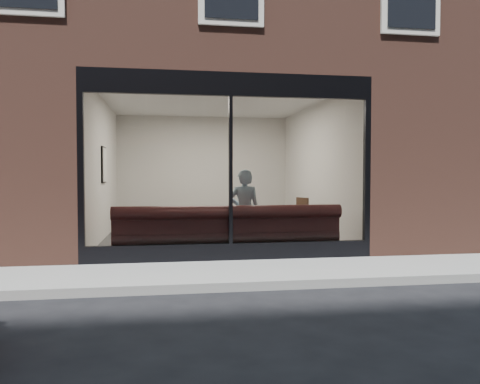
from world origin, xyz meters
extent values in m
plane|color=black|center=(0.00, 0.00, 0.00)|extent=(120.00, 120.00, 0.00)
cube|color=gray|center=(0.00, 1.00, 0.01)|extent=(40.00, 2.00, 0.01)
cube|color=gray|center=(0.00, -0.05, 0.06)|extent=(40.00, 0.10, 0.12)
cube|color=brown|center=(-3.75, 8.00, 1.60)|extent=(2.50, 12.00, 3.20)
cube|color=brown|center=(3.75, 8.00, 1.60)|extent=(2.50, 12.00, 3.20)
cube|color=brown|center=(0.00, 11.00, 1.60)|extent=(5.00, 6.00, 3.20)
plane|color=#2D2D30|center=(0.00, 5.00, 0.02)|extent=(6.00, 6.00, 0.00)
plane|color=white|center=(0.00, 5.00, 3.19)|extent=(6.00, 6.00, 0.00)
plane|color=silver|center=(0.00, 7.99, 1.60)|extent=(5.00, 0.00, 5.00)
plane|color=silver|center=(-2.49, 5.00, 1.60)|extent=(0.00, 6.00, 6.00)
plane|color=silver|center=(2.49, 5.00, 1.60)|extent=(0.00, 6.00, 6.00)
cube|color=black|center=(0.00, 2.05, 0.15)|extent=(5.00, 0.10, 0.30)
cube|color=black|center=(0.00, 2.05, 3.00)|extent=(5.00, 0.10, 0.40)
cube|color=black|center=(0.00, 2.05, 1.55)|extent=(0.06, 0.10, 2.50)
plane|color=white|center=(0.00, 2.02, 1.55)|extent=(4.80, 0.00, 4.80)
cube|color=#3E1716|center=(0.00, 2.45, 0.23)|extent=(4.00, 0.55, 0.45)
imported|color=#A3C7DC|center=(0.35, 2.73, 0.78)|extent=(0.63, 0.48, 1.57)
cube|color=#321F13|center=(-0.86, 3.65, 0.74)|extent=(0.84, 0.84, 0.04)
cube|color=#321F13|center=(0.83, 3.21, 0.74)|extent=(0.77, 0.77, 0.04)
cube|color=#321F13|center=(1.84, 4.50, 0.24)|extent=(0.52, 0.52, 0.04)
cube|color=white|center=(-2.45, 4.98, 1.70)|extent=(0.02, 0.56, 0.75)
camera|label=1|loc=(-1.07, -5.83, 1.46)|focal=35.00mm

